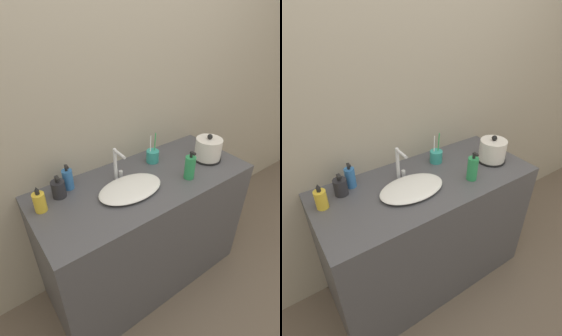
% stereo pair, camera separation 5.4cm
% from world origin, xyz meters
% --- Properties ---
extents(ground_plane, '(12.00, 12.00, 0.00)m').
position_xyz_m(ground_plane, '(0.00, 0.00, 0.00)').
color(ground_plane, '#6B5B4C').
extents(wall_back, '(6.00, 0.04, 2.60)m').
position_xyz_m(wall_back, '(0.00, 0.60, 1.30)').
color(wall_back, '#ADA38E').
rests_on(wall_back, ground_plane).
extents(vanity_counter, '(1.34, 0.58, 0.86)m').
position_xyz_m(vanity_counter, '(0.00, 0.29, 0.43)').
color(vanity_counter, '#4C4C51').
rests_on(vanity_counter, ground_plane).
extents(sink_basin, '(0.38, 0.24, 0.04)m').
position_xyz_m(sink_basin, '(-0.13, 0.25, 0.88)').
color(sink_basin, white).
rests_on(sink_basin, vanity_counter).
extents(faucet, '(0.06, 0.12, 0.20)m').
position_xyz_m(faucet, '(-0.13, 0.39, 0.97)').
color(faucet, silver).
rests_on(faucet, vanity_counter).
extents(electric_kettle, '(0.19, 0.19, 0.18)m').
position_xyz_m(electric_kettle, '(0.49, 0.24, 0.93)').
color(electric_kettle, black).
rests_on(electric_kettle, vanity_counter).
extents(toothbrush_cup, '(0.08, 0.08, 0.21)m').
position_xyz_m(toothbrush_cup, '(0.17, 0.43, 0.90)').
color(toothbrush_cup, teal).
rests_on(toothbrush_cup, vanity_counter).
extents(lotion_bottle, '(0.07, 0.07, 0.13)m').
position_xyz_m(lotion_bottle, '(-0.47, 0.44, 0.91)').
color(lotion_bottle, '#28282D').
rests_on(lotion_bottle, vanity_counter).
extents(shampoo_bottle, '(0.06, 0.06, 0.18)m').
position_xyz_m(shampoo_bottle, '(0.23, 0.15, 0.94)').
color(shampoo_bottle, '#2D9956').
rests_on(shampoo_bottle, vanity_counter).
extents(mouthwash_bottle, '(0.06, 0.06, 0.16)m').
position_xyz_m(mouthwash_bottle, '(-0.40, 0.48, 0.92)').
color(mouthwash_bottle, '#3370B7').
rests_on(mouthwash_bottle, vanity_counter).
extents(hand_cream_bottle, '(0.06, 0.06, 0.15)m').
position_xyz_m(hand_cream_bottle, '(-0.59, 0.39, 0.92)').
color(hand_cream_bottle, gold).
rests_on(hand_cream_bottle, vanity_counter).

